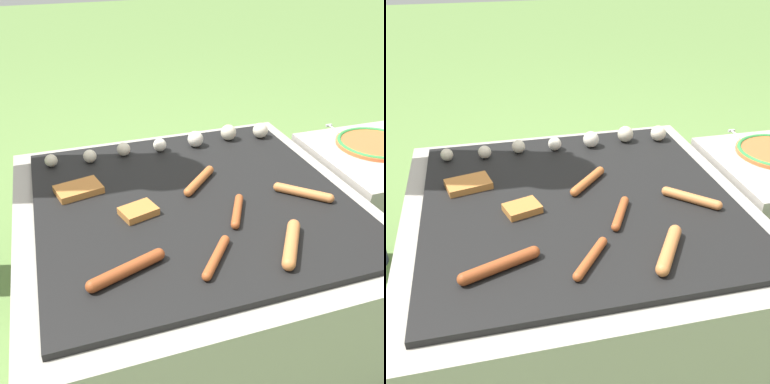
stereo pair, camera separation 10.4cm
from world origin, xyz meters
The scene contains 12 objects.
ground_plane centered at (0.00, 0.00, 0.00)m, with size 14.00×14.00×0.00m, color #608442.
grill centered at (0.00, 0.00, 0.21)m, with size 0.97×0.97×0.42m.
sausage_front_right centered at (-0.24, -0.26, 0.43)m, with size 0.19×0.09×0.03m.
sausage_mid_left centered at (0.05, 0.07, 0.43)m, with size 0.13×0.13×0.03m.
sausage_front_center centered at (-0.03, -0.28, 0.43)m, with size 0.11×0.13×0.02m.
sausage_back_center centered at (0.15, -0.29, 0.44)m, with size 0.12×0.16×0.03m.
sausage_back_left centered at (0.09, -0.12, 0.43)m, with size 0.08×0.14×0.02m.
sausage_back_right centered at (0.30, -0.09, 0.43)m, with size 0.13×0.13×0.03m.
bread_slice_center centered at (-0.30, 0.13, 0.43)m, with size 0.14×0.11×0.02m.
bread_slice_left centered at (-0.16, -0.03, 0.43)m, with size 0.11×0.09×0.02m.
mushroom_row centered at (0.08, 0.33, 0.45)m, with size 0.78×0.07×0.06m.
fork_utensil centered at (0.66, 0.26, 0.42)m, with size 0.02×0.18×0.01m.
Camera 2 is at (-0.24, -1.05, 1.09)m, focal length 42.00 mm.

